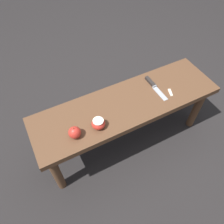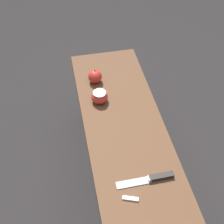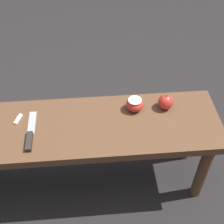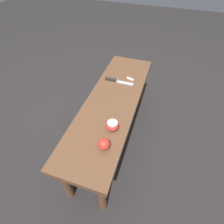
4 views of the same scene
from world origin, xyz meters
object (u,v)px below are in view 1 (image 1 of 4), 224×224
Objects in this scene: wooden_bench at (127,109)px; apple_whole at (75,132)px; knife at (153,85)px; apple_cut at (98,123)px.

apple_whole is at bearing 11.91° from wooden_bench.
apple_whole reaches higher than wooden_bench.
wooden_bench is 0.41m from apple_whole.
wooden_bench is 15.56× the size of apple_whole.
knife is (-0.23, -0.05, 0.08)m from wooden_bench.
apple_whole is 0.14m from apple_cut.
knife is at bearing -167.69° from wooden_bench.
apple_cut is (0.47, 0.13, 0.02)m from knife.
knife reaches higher than wooden_bench.
wooden_bench is at bearing -78.05° from knife.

